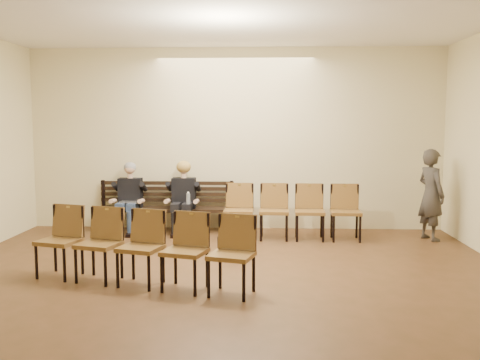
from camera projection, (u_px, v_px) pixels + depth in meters
The scene contains 11 objects.
ground at pixel (210, 321), 5.58m from camera, with size 10.00×10.00×0.00m, color brown.
room_walls at pixel (215, 81), 6.10m from camera, with size 8.02×10.01×3.51m.
bench at pixel (166, 219), 10.24m from camera, with size 2.60×0.90×0.45m, color black.
seated_man at pixel (129, 198), 10.10m from camera, with size 0.54×0.74×1.29m, color black, non-canonical shape.
seated_woman at pixel (183, 199), 10.06m from camera, with size 0.54×0.75×1.27m, color black, non-canonical shape.
laptop at pixel (130, 203), 9.98m from camera, with size 0.34×0.27×0.25m, color #B8B8BD.
water_bottle at pixel (188, 205), 9.76m from camera, with size 0.07×0.07×0.23m, color silver.
bag at pixel (232, 248), 8.22m from camera, with size 0.41×0.28×0.30m, color black.
passerby at pixel (431, 188), 9.37m from camera, with size 0.68×0.44×1.85m, color #39342E.
chair_row_front at pixel (292, 212), 9.46m from camera, with size 2.41×0.54×0.99m, color brown.
chair_row_back at pixel (140, 248), 6.77m from camera, with size 2.95×0.52×0.96m, color brown.
Camera 1 is at (0.56, -5.38, 2.06)m, focal length 40.00 mm.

